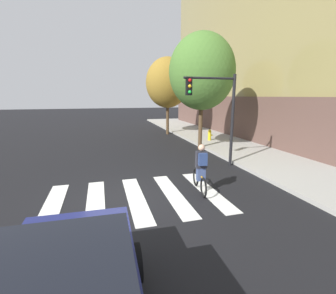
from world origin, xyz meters
name	(u,v)px	position (x,y,z in m)	size (l,w,h in m)	color
ground_plane	(124,199)	(0.00, 0.00, 0.00)	(120.00, 120.00, 0.00)	black
crosswalk_stripes	(136,198)	(0.38, 0.00, 0.01)	(5.56, 3.72, 0.01)	silver
cyclist	(201,169)	(2.58, -0.11, 0.84)	(0.39, 1.70, 1.69)	black
traffic_light_near	(217,105)	(4.44, 2.60, 2.86)	(2.47, 0.28, 4.20)	black
fire_hydrant	(210,135)	(6.84, 8.24, 0.53)	(0.33, 0.22, 0.78)	gold
street_tree_near	(202,72)	(5.26, 6.27, 4.61)	(3.84, 3.84, 6.83)	#4C3823
street_tree_mid	(168,83)	(4.96, 12.67, 4.31)	(3.59, 3.59, 6.38)	#4C3823
corner_building	(299,51)	(16.99, 11.78, 7.19)	(15.19, 23.11, 14.49)	brown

